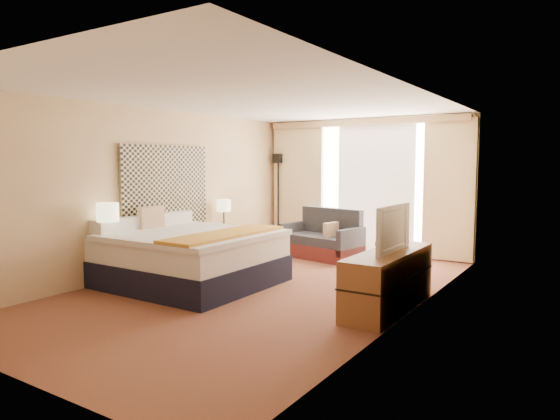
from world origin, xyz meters
The scene contains 21 objects.
floor centered at (0.00, 0.00, 0.00)m, with size 4.20×7.00×0.02m, color maroon.
ceiling centered at (0.00, 0.00, 2.60)m, with size 4.20×7.00×0.02m, color silver.
wall_back centered at (0.00, 3.50, 1.30)m, with size 4.20×0.02×2.60m, color #DBBA85.
wall_front centered at (0.00, -3.50, 1.30)m, with size 4.20×0.02×2.60m, color #DBBA85.
wall_left centered at (-2.10, 0.00, 1.30)m, with size 0.02×7.00×2.60m, color #DBBA85.
wall_right centered at (2.10, 0.00, 1.30)m, with size 0.02×7.00×2.60m, color #DBBA85.
headboard centered at (-2.06, 0.20, 1.28)m, with size 0.06×1.85×1.50m, color black.
nightstand_left centered at (-1.87, -1.05, 0.28)m, with size 0.45×0.52×0.55m, color brown.
nightstand_right centered at (-1.87, 1.45, 0.28)m, with size 0.45×0.52×0.55m, color brown.
media_dresser centered at (1.83, 0.00, 0.35)m, with size 0.50×1.80×0.70m, color brown.
window centered at (0.25, 3.47, 1.32)m, with size 2.30×0.02×2.30m, color white.
curtains centered at (0.00, 3.39, 1.41)m, with size 4.12×0.19×2.56m.
bed centered at (-1.06, -0.35, 0.40)m, with size 2.24×2.05×1.09m.
loveseat centered at (-0.38, 2.49, 0.30)m, with size 1.56×1.02×0.90m.
floor_lamp centered at (-1.90, 3.30, 1.37)m, with size 0.25×0.25×1.94m.
desk_chair centered at (1.18, 1.84, 0.44)m, with size 0.49×0.49×0.99m.
lamp_left centered at (-1.86, -1.11, 1.05)m, with size 0.30×0.30×0.64m.
lamp_right centered at (-1.89, 1.46, 0.96)m, with size 0.25×0.25×0.53m.
tissue_box centered at (-1.73, -1.04, 0.60)m, with size 0.11×0.11×0.10m, color #7EA4C3.
telephone centered at (-1.86, 1.57, 0.58)m, with size 0.16×0.13×0.06m, color black.
television centered at (1.78, 0.00, 0.98)m, with size 0.96×0.13×0.55m, color black.
Camera 1 is at (3.91, -5.61, 1.75)m, focal length 32.00 mm.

